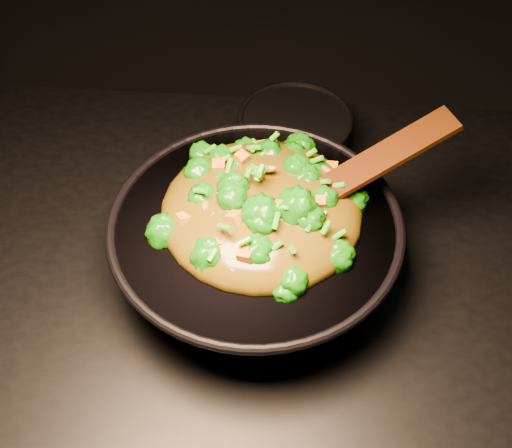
# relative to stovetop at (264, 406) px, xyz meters

# --- Properties ---
(stovetop) EXTENTS (1.20, 0.90, 0.90)m
(stovetop) POSITION_rel_stovetop_xyz_m (0.00, 0.00, 0.00)
(stovetop) COLOR black
(stovetop) RESTS_ON ground
(wok) EXTENTS (0.48, 0.48, 0.12)m
(wok) POSITION_rel_stovetop_xyz_m (-0.02, 0.02, 0.51)
(wok) COLOR black
(wok) RESTS_ON stovetop
(stir_fry) EXTENTS (0.36, 0.36, 0.10)m
(stir_fry) POSITION_rel_stovetop_xyz_m (-0.01, 0.03, 0.62)
(stir_fry) COLOR #166D07
(stir_fry) RESTS_ON wok
(spatula) EXTENTS (0.29, 0.17, 0.13)m
(spatula) POSITION_rel_stovetop_xyz_m (0.12, 0.07, 0.62)
(spatula) COLOR #310C03
(spatula) RESTS_ON wok
(back_pot) EXTENTS (0.23, 0.23, 0.11)m
(back_pot) POSITION_rel_stovetop_xyz_m (0.03, 0.27, 0.50)
(back_pot) COLOR black
(back_pot) RESTS_ON stovetop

